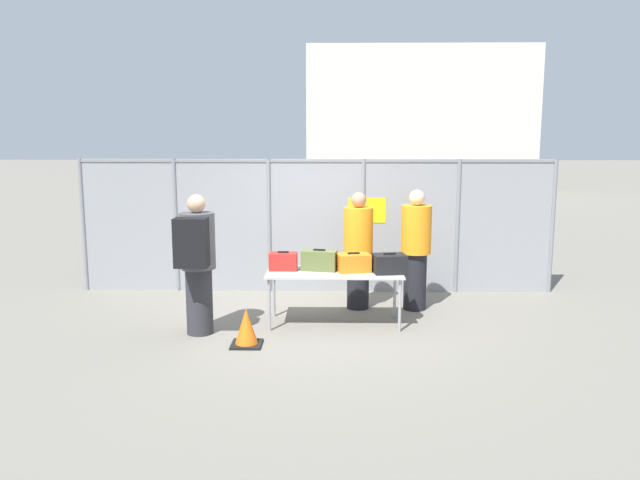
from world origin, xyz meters
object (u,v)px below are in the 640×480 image
(security_worker_near, at_px, (358,249))
(utility_trailer, at_px, (366,241))
(inspection_table, at_px, (334,275))
(traveler_hooded, at_px, (197,259))
(traffic_cone, at_px, (246,329))
(suitcase_olive, at_px, (319,261))
(suitcase_orange, at_px, (354,263))
(suitcase_red, at_px, (283,261))
(suitcase_black, at_px, (389,264))
(security_worker_far, at_px, (416,248))

(security_worker_near, bearing_deg, utility_trailer, -109.38)
(inspection_table, bearing_deg, utility_trailer, 81.47)
(traveler_hooded, height_order, traffic_cone, traveler_hooded)
(inspection_table, distance_m, traffic_cone, 1.48)
(inspection_table, height_order, security_worker_near, security_worker_near)
(traffic_cone, bearing_deg, security_worker_near, 50.34)
(inspection_table, xyz_separation_m, traveler_hooded, (-1.73, -0.51, 0.32))
(suitcase_olive, bearing_deg, suitcase_orange, -7.81)
(security_worker_near, xyz_separation_m, traffic_cone, (-1.42, -1.71, -0.68))
(suitcase_red, bearing_deg, traffic_cone, -110.11)
(suitcase_black, relative_size, security_worker_far, 0.27)
(traffic_cone, bearing_deg, security_worker_far, 36.66)
(security_worker_near, bearing_deg, security_worker_far, 162.96)
(suitcase_orange, bearing_deg, suitcase_black, -9.08)
(security_worker_near, bearing_deg, suitcase_orange, 68.59)
(security_worker_near, distance_m, security_worker_far, 0.83)
(inspection_table, distance_m, suitcase_red, 0.72)
(suitcase_orange, distance_m, security_worker_far, 1.19)
(traveler_hooded, relative_size, utility_trailer, 0.48)
(utility_trailer, height_order, traffic_cone, utility_trailer)
(suitcase_olive, distance_m, utility_trailer, 4.35)
(suitcase_olive, xyz_separation_m, suitcase_orange, (0.46, -0.06, -0.02))
(security_worker_far, xyz_separation_m, traffic_cone, (-2.25, -1.67, -0.70))
(inspection_table, height_order, suitcase_red, suitcase_red)
(traveler_hooded, bearing_deg, utility_trailer, 61.26)
(suitcase_red, height_order, traffic_cone, suitcase_red)
(suitcase_red, bearing_deg, suitcase_olive, -3.17)
(suitcase_red, height_order, suitcase_orange, suitcase_orange)
(suitcase_orange, xyz_separation_m, traffic_cone, (-1.32, -0.93, -0.63))
(inspection_table, distance_m, suitcase_orange, 0.31)
(traveler_hooded, distance_m, security_worker_near, 2.46)
(inspection_table, bearing_deg, security_worker_near, 66.09)
(suitcase_orange, height_order, suitcase_black, suitcase_black)
(suitcase_red, bearing_deg, suitcase_orange, -5.43)
(suitcase_black, height_order, traveler_hooded, traveler_hooded)
(suitcase_olive, relative_size, utility_trailer, 0.13)
(suitcase_red, xyz_separation_m, security_worker_near, (1.04, 0.69, 0.05))
(suitcase_red, height_order, security_worker_near, security_worker_near)
(suitcase_olive, height_order, traveler_hooded, traveler_hooded)
(suitcase_red, height_order, suitcase_olive, suitcase_olive)
(suitcase_olive, bearing_deg, utility_trailer, 78.66)
(suitcase_orange, height_order, security_worker_near, security_worker_near)
(suitcase_black, height_order, security_worker_far, security_worker_far)
(inspection_table, relative_size, traveler_hooded, 1.01)
(suitcase_orange, xyz_separation_m, utility_trailer, (0.39, 4.30, -0.42))
(suitcase_olive, distance_m, security_worker_near, 0.91)
(suitcase_red, xyz_separation_m, suitcase_black, (1.42, -0.17, 0.01))
(suitcase_black, distance_m, security_worker_near, 0.94)
(suitcase_red, xyz_separation_m, suitcase_olive, (0.49, -0.03, 0.02))
(suitcase_red, bearing_deg, inspection_table, -8.14)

